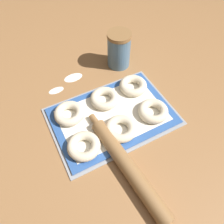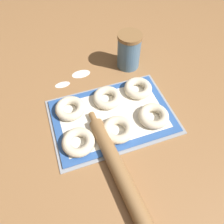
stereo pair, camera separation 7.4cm
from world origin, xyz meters
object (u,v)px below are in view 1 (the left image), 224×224
object	(u,v)px
baking_tray	(112,116)
rolling_pin	(128,168)
bagel_back_left	(69,113)
bagel_front_center	(121,129)
flour_canister	(119,50)
bagel_back_center	(105,98)
bagel_front_right	(153,111)
bagel_back_right	(133,86)
bagel_front_left	(84,146)

from	to	relation	value
baking_tray	rolling_pin	distance (m)	0.23
baking_tray	bagel_back_left	distance (m)	0.17
bagel_front_center	bagel_back_left	size ratio (longest dim) A/B	1.00
flour_canister	bagel_back_center	bearing A→B (deg)	-131.96
bagel_front_right	rolling_pin	xyz separation A→B (m)	(-0.20, -0.15, -0.00)
bagel_back_center	bagel_back_left	bearing A→B (deg)	-178.51
bagel_front_center	bagel_back_center	bearing A→B (deg)	85.92
bagel_back_center	bagel_back_right	xyz separation A→B (m)	(0.14, 0.01, 0.00)
baking_tray	bagel_back_right	world-z (taller)	bagel_back_right
bagel_front_left	rolling_pin	xyz separation A→B (m)	(0.10, -0.14, -0.00)
flour_canister	rolling_pin	xyz separation A→B (m)	(-0.23, -0.48, -0.06)
bagel_front_right	bagel_back_right	world-z (taller)	same
bagel_front_left	rolling_pin	bearing A→B (deg)	-54.85
baking_tray	bagel_back_center	distance (m)	0.08
bagel_back_center	bagel_back_right	distance (m)	0.14
bagel_front_right	flour_canister	bearing A→B (deg)	85.39
bagel_back_center	bagel_back_right	world-z (taller)	same
bagel_front_left	bagel_front_right	bearing A→B (deg)	2.80
bagel_back_right	rolling_pin	world-z (taller)	rolling_pin
bagel_front_left	bagel_front_center	xyz separation A→B (m)	(0.15, 0.00, 0.00)
bagel_front_center	bagel_front_left	bearing A→B (deg)	-178.89
baking_tray	bagel_back_right	distance (m)	0.17
rolling_pin	bagel_front_left	bearing A→B (deg)	125.15
flour_canister	baking_tray	bearing A→B (deg)	-123.40
bagel_back_center	bagel_front_right	bearing A→B (deg)	-46.21
bagel_front_right	bagel_back_right	xyz separation A→B (m)	(0.00, 0.15, 0.00)
bagel_back_center	flour_canister	world-z (taller)	flour_canister
bagel_front_left	bagel_back_right	size ratio (longest dim) A/B	1.00
bagel_front_left	bagel_back_center	distance (m)	0.23
bagel_front_right	rolling_pin	world-z (taller)	rolling_pin
baking_tray	bagel_front_center	size ratio (longest dim) A/B	4.09
bagel_front_center	bagel_front_right	size ratio (longest dim) A/B	1.00
bagel_front_center	flour_canister	size ratio (longest dim) A/B	0.71
bagel_back_center	flour_canister	bearing A→B (deg)	48.04
bagel_front_center	rolling_pin	xyz separation A→B (m)	(-0.05, -0.14, -0.00)
bagel_back_left	flour_canister	distance (m)	0.38
bagel_front_left	bagel_front_center	distance (m)	0.15
baking_tray	bagel_front_center	bearing A→B (deg)	-94.19
bagel_front_center	bagel_back_right	size ratio (longest dim) A/B	1.00
bagel_front_right	rolling_pin	size ratio (longest dim) A/B	0.24
bagel_front_center	bagel_back_right	world-z (taller)	same
bagel_front_center	bagel_back_left	world-z (taller)	same
baking_tray	bagel_back_right	bearing A→B (deg)	29.48
bagel_back_left	bagel_back_right	xyz separation A→B (m)	(0.29, 0.01, 0.00)
bagel_front_left	bagel_back_left	size ratio (longest dim) A/B	1.00
bagel_front_left	rolling_pin	world-z (taller)	rolling_pin
baking_tray	bagel_back_left	xyz separation A→B (m)	(-0.15, 0.07, 0.02)
bagel_front_center	bagel_back_left	distance (m)	0.21
bagel_front_left	baking_tray	bearing A→B (deg)	28.66
baking_tray	bagel_front_left	bearing A→B (deg)	-151.34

